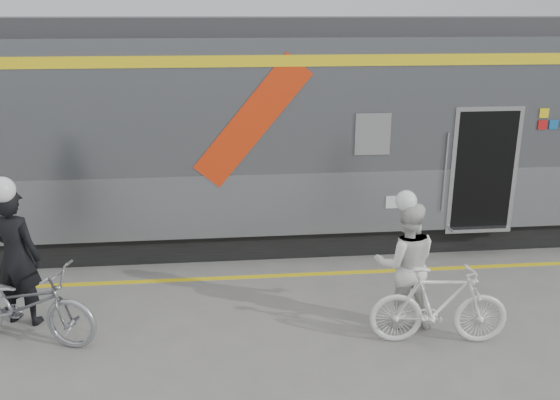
{
  "coord_description": "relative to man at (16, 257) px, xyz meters",
  "views": [
    {
      "loc": [
        -0.49,
        -6.79,
        4.19
      ],
      "look_at": [
        0.38,
        1.6,
        1.5
      ],
      "focal_mm": 38.0,
      "sensor_mm": 36.0,
      "label": 1
    }
  ],
  "objects": [
    {
      "name": "train",
      "position": [
        5.16,
        3.18,
        1.07
      ],
      "size": [
        24.0,
        3.17,
        4.1
      ],
      "color": "black",
      "rests_on": "ground"
    },
    {
      "name": "man",
      "position": [
        0.0,
        0.0,
        0.0
      ],
      "size": [
        0.83,
        0.66,
        1.97
      ],
      "primitive_type": "imported",
      "rotation": [
        0.0,
        0.0,
        2.84
      ],
      "color": "black",
      "rests_on": "ground"
    },
    {
      "name": "bicycle_left",
      "position": [
        0.2,
        -0.55,
        -0.44
      ],
      "size": [
        2.19,
        1.31,
        1.08
      ],
      "primitive_type": "imported",
      "rotation": [
        0.0,
        0.0,
        1.27
      ],
      "color": "#95979C",
      "rests_on": "ground"
    },
    {
      "name": "safety_strip",
      "position": [
        3.32,
        1.14,
        -0.98
      ],
      "size": [
        24.0,
        0.12,
        0.01
      ],
      "primitive_type": "cube",
      "color": "yellow",
      "rests_on": "ground"
    },
    {
      "name": "helmet_woman",
      "position": [
        5.3,
        -0.58,
        0.94
      ],
      "size": [
        0.29,
        0.29,
        0.29
      ],
      "primitive_type": "sphere",
      "color": "white",
      "rests_on": "woman"
    },
    {
      "name": "helmet_man",
      "position": [
        0.0,
        0.0,
        1.16
      ],
      "size": [
        0.34,
        0.34,
        0.34
      ],
      "primitive_type": "sphere",
      "color": "white",
      "rests_on": "man"
    },
    {
      "name": "ground",
      "position": [
        3.32,
        -1.01,
        -0.98
      ],
      "size": [
        90.0,
        90.0,
        0.0
      ],
      "primitive_type": "plane",
      "color": "slate",
      "rests_on": "ground"
    },
    {
      "name": "woman",
      "position": [
        5.3,
        -0.58,
        -0.09
      ],
      "size": [
        0.94,
        0.77,
        1.79
      ],
      "primitive_type": "imported",
      "rotation": [
        0.0,
        0.0,
        3.03
      ],
      "color": "silver",
      "rests_on": "ground"
    },
    {
      "name": "bicycle_right",
      "position": [
        5.6,
        -1.13,
        -0.44
      ],
      "size": [
        1.85,
        0.71,
        1.08
      ],
      "primitive_type": "imported",
      "rotation": [
        0.0,
        0.0,
        1.46
      ],
      "color": "silver",
      "rests_on": "ground"
    }
  ]
}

